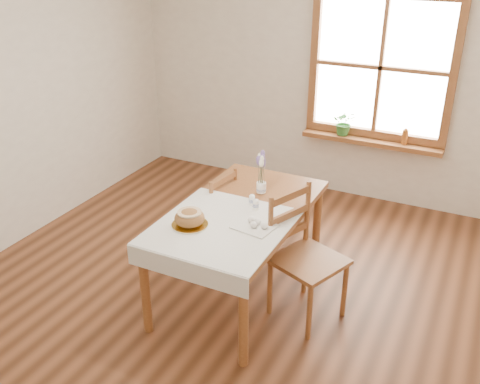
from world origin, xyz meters
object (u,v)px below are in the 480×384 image
Objects in this scene: bread_plate at (190,225)px; flower_vase at (261,188)px; chair_left at (208,215)px; dining_table at (240,219)px; chair_right at (309,259)px.

bread_plate is 2.92× the size of flower_vase.
flower_vase is (0.23, 0.73, 0.03)m from bread_plate.
chair_left is 0.86m from bread_plate.
bread_plate is at bearing -107.51° from flower_vase.
chair_right is (0.59, -0.04, -0.17)m from dining_table.
chair_left is at bearing 144.89° from dining_table.
chair_right reaches higher than bread_plate.
chair_right is at bearing -4.37° from dining_table.
chair_right is 0.91m from bread_plate.
flower_vase reaches higher than bread_plate.
dining_table is at bearing 107.48° from chair_right.
dining_table is at bearing -94.42° from flower_vase.
bread_plate reaches higher than dining_table.
chair_left reaches higher than bread_plate.
dining_table is 0.46m from bread_plate.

